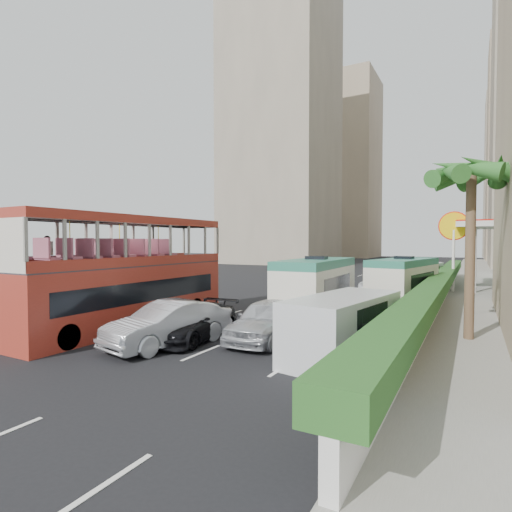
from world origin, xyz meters
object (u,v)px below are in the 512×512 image
Objects in this scene: van_asset at (378,292)px; minibus_far at (404,284)px; palm_tree at (470,255)px; shell_station at (504,257)px; car_silver_lane_a at (169,346)px; car_silver_lane_b at (267,340)px; panel_van_near at (343,327)px; minibus_near at (316,289)px; car_black at (195,339)px; double_decker_bus at (128,272)px; panel_van_far at (420,277)px.

minibus_far is (2.87, -6.88, 1.45)m from van_asset.
palm_tree is 19.14m from shell_station.
car_silver_lane_a is 3.78m from car_silver_lane_b.
car_silver_lane_b is 0.92× the size of panel_van_near.
minibus_near reaches higher than panel_van_near.
car_silver_lane_a reaches higher than van_asset.
car_silver_lane_b reaches higher than car_black.
car_silver_lane_a is at bearing -104.47° from car_black.
car_silver_lane_b is 1.00× the size of van_asset.
double_decker_bus reaches higher than car_black.
panel_van_near is (3.20, -6.17, -0.47)m from minibus_near.
panel_van_near is 0.95× the size of panel_van_far.
palm_tree is (9.85, 5.78, 3.38)m from car_silver_lane_a.
panel_van_far is at bearing 69.12° from car_black.
double_decker_bus reaches higher than panel_van_near.
palm_tree is at bearing -96.60° from shell_station.
panel_van_far is (3.27, 15.26, -0.42)m from minibus_near.
minibus_far is at bearing 98.24° from panel_van_near.
double_decker_bus is at bearing -163.84° from palm_tree.
car_silver_lane_b is 11.29m from minibus_far.
minibus_near is (2.97, 7.77, 1.51)m from car_silver_lane_a.
shell_station is at bearing 64.60° from car_silver_lane_b.
shell_station is (16.00, 23.00, 0.22)m from double_decker_bus.
car_silver_lane_a is at bearing -106.22° from minibus_far.
panel_van_near reaches higher than van_asset.
panel_van_near is at bearing -80.35° from panel_van_far.
shell_station is at bearing 26.58° from panel_van_far.
palm_tree reaches higher than car_black.
panel_van_near is (3.33, -0.89, 1.04)m from car_silver_lane_b.
palm_tree is (3.61, -17.25, 2.29)m from panel_van_far.
panel_van_near is 23.98m from shell_station.
shell_station is (9.08, 17.01, 1.24)m from minibus_near.
car_silver_lane_a is 0.92× the size of panel_van_far.
car_silver_lane_b is at bearing 5.99° from double_decker_bus.
car_silver_lane_a reaches higher than car_silver_lane_b.
minibus_far is at bearing 115.18° from palm_tree.
palm_tree reaches higher than minibus_far.
van_asset is (0.70, 17.49, 0.00)m from car_silver_lane_b.
car_silver_lane_a is at bearing -115.94° from shell_station.
car_black is 18.99m from van_asset.
shell_station is at bearing 55.18° from double_decker_bus.
car_silver_lane_a is at bearing -24.31° from double_decker_bus.
minibus_far is 1.26× the size of panel_van_near.
shell_station is (11.85, 23.49, 2.75)m from car_black.
car_silver_lane_b is (2.84, 2.49, 0.00)m from car_silver_lane_a.
palm_tree is (6.31, -14.21, 3.38)m from van_asset.
minibus_near is 1.25× the size of panel_van_far.
car_silver_lane_b is 0.73× the size of minibus_far.
car_black is 0.87× the size of panel_van_far.
van_asset is 7.60m from minibus_far.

